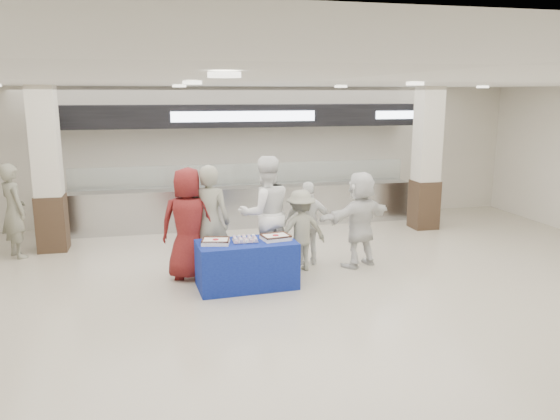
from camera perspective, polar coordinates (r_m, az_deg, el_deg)
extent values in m
plane|color=beige|center=(7.87, 2.78, -10.66)|extent=(14.00, 14.00, 0.00)
cube|color=#B4B6BC|center=(12.80, -3.86, 0.37)|extent=(8.00, 0.80, 0.90)
cube|color=#B4B6BC|center=(12.72, -3.89, 2.45)|extent=(8.00, 0.85, 0.04)
cube|color=white|center=(12.37, -3.69, 3.73)|extent=(7.60, 0.02, 0.50)
cube|color=black|center=(12.55, -4.00, 9.81)|extent=(8.40, 0.70, 0.50)
cube|color=white|center=(12.19, -3.72, 9.74)|extent=(3.20, 0.03, 0.22)
cube|color=white|center=(13.36, 12.80, 9.68)|extent=(1.40, 0.03, 0.18)
cube|color=#322317|center=(11.62, -22.70, -1.26)|extent=(0.55, 0.55, 1.10)
cube|color=beige|center=(11.38, -23.35, 6.61)|extent=(0.50, 0.50, 2.10)
cube|color=#322317|center=(12.94, 14.81, 0.57)|extent=(0.55, 0.55, 1.10)
cube|color=beige|center=(12.73, 15.19, 7.65)|extent=(0.50, 0.50, 2.10)
cube|color=navy|center=(8.74, -3.50, -5.70)|extent=(1.59, 0.87, 0.75)
cube|color=white|center=(8.55, -6.74, -3.32)|extent=(0.48, 0.41, 0.07)
cube|color=#452313|center=(8.54, -6.74, -3.03)|extent=(0.48, 0.41, 0.02)
cylinder|color=red|center=(8.54, -6.74, -3.08)|extent=(0.11, 0.11, 0.01)
cube|color=white|center=(8.73, -0.45, -2.90)|extent=(0.48, 0.40, 0.07)
cube|color=#452313|center=(8.72, -0.45, -2.61)|extent=(0.48, 0.40, 0.02)
cylinder|color=red|center=(8.73, -0.45, -2.65)|extent=(0.11, 0.11, 0.01)
cube|color=#BBBAC0|center=(8.67, -3.67, -3.21)|extent=(0.40, 0.30, 0.01)
imported|color=maroon|center=(9.11, -9.55, -1.44)|extent=(1.02, 0.78, 1.88)
imported|color=gray|center=(9.13, -7.37, -1.23)|extent=(0.82, 0.68, 1.91)
imported|color=white|center=(9.47, -1.53, -0.36)|extent=(1.07, 0.89, 2.00)
imported|color=white|center=(9.81, 3.01, -1.40)|extent=(0.95, 0.59, 1.51)
imported|color=gray|center=(9.47, 2.17, -2.15)|extent=(0.96, 0.61, 1.43)
imported|color=white|center=(9.78, 8.38, -0.96)|extent=(1.66, 1.08, 1.71)
imported|color=gray|center=(11.35, -26.06, -0.06)|extent=(0.73, 0.78, 1.79)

